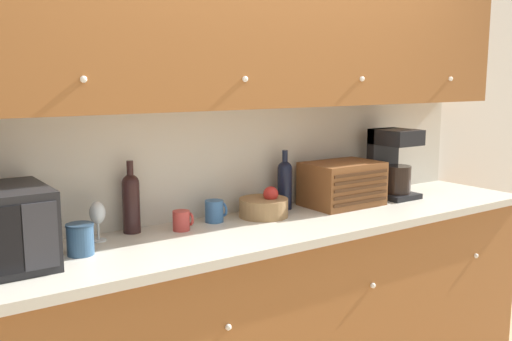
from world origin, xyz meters
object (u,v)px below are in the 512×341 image
(storage_canister, at_px, (80,239))
(wine_glass, at_px, (98,214))
(bread_box, at_px, (342,184))
(mug_blue_second, at_px, (215,211))
(wine_bottle, at_px, (131,200))
(fruit_basket, at_px, (264,207))
(second_wine_bottle, at_px, (285,183))
(mug, at_px, (182,220))
(coffee_maker, at_px, (392,163))

(storage_canister, relative_size, wine_glass, 0.73)
(wine_glass, xyz_separation_m, bread_box, (1.33, -0.07, 0.00))
(wine_glass, xyz_separation_m, mug_blue_second, (0.57, 0.00, -0.06))
(wine_bottle, relative_size, fruit_basket, 1.33)
(second_wine_bottle, bearing_deg, wine_bottle, 178.87)
(wine_glass, height_order, bread_box, bread_box)
(wine_glass, relative_size, mug, 1.88)
(mug, relative_size, bread_box, 0.22)
(mug, relative_size, fruit_basket, 0.37)
(fruit_basket, height_order, second_wine_bottle, second_wine_bottle)
(fruit_basket, height_order, bread_box, bread_box)
(storage_canister, relative_size, bread_box, 0.30)
(storage_canister, xyz_separation_m, coffee_maker, (1.83, 0.07, 0.14))
(wine_bottle, bearing_deg, second_wine_bottle, -1.13)
(storage_canister, height_order, bread_box, bread_box)
(mug, bearing_deg, wine_glass, 172.77)
(mug, relative_size, coffee_maker, 0.23)
(wine_glass, distance_m, mug, 0.38)
(storage_canister, relative_size, wine_bottle, 0.38)
(bread_box, bearing_deg, wine_glass, 176.80)
(wine_glass, relative_size, bread_box, 0.42)
(mug, bearing_deg, wine_bottle, 155.14)
(fruit_basket, relative_size, bread_box, 0.60)
(wine_glass, bearing_deg, second_wine_bottle, 1.68)
(wine_bottle, height_order, second_wine_bottle, wine_bottle)
(second_wine_bottle, xyz_separation_m, coffee_maker, (0.70, -0.10, 0.06))
(storage_canister, distance_m, wine_bottle, 0.36)
(coffee_maker, bearing_deg, mug, 178.89)
(storage_canister, height_order, wine_bottle, wine_bottle)
(wine_glass, bearing_deg, mug, -7.23)
(storage_canister, relative_size, coffee_maker, 0.31)
(mug_blue_second, relative_size, second_wine_bottle, 0.34)
(mug, bearing_deg, coffee_maker, -1.11)
(wine_glass, bearing_deg, wine_bottle, 15.30)
(storage_canister, xyz_separation_m, mug_blue_second, (0.70, 0.15, -0.01))
(storage_canister, xyz_separation_m, second_wine_bottle, (1.14, 0.18, 0.08))
(mug_blue_second, bearing_deg, storage_canister, -167.91)
(storage_canister, relative_size, fruit_basket, 0.51)
(storage_canister, height_order, second_wine_bottle, second_wine_bottle)
(fruit_basket, bearing_deg, wine_bottle, 171.93)
(second_wine_bottle, bearing_deg, wine_glass, -178.32)
(wine_glass, relative_size, fruit_basket, 0.70)
(second_wine_bottle, bearing_deg, storage_canister, -171.17)
(wine_bottle, xyz_separation_m, coffee_maker, (1.54, -0.12, 0.05))
(mug, xyz_separation_m, coffee_maker, (1.34, -0.03, 0.16))
(mug, xyz_separation_m, bread_box, (0.96, -0.03, 0.07))
(bread_box, height_order, coffee_maker, coffee_maker)
(storage_canister, bearing_deg, second_wine_bottle, 8.83)
(second_wine_bottle, distance_m, coffee_maker, 0.71)
(wine_bottle, height_order, bread_box, wine_bottle)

